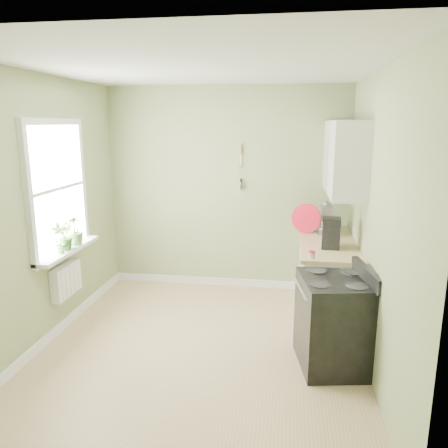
# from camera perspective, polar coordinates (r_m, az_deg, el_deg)

# --- Properties ---
(floor) EXTENTS (3.20, 3.60, 0.02)m
(floor) POSITION_cam_1_polar(r_m,az_deg,el_deg) (4.60, -3.05, -16.00)
(floor) COLOR tan
(floor) RESTS_ON ground
(ceiling) EXTENTS (3.20, 3.60, 0.02)m
(ceiling) POSITION_cam_1_polar(r_m,az_deg,el_deg) (4.05, -3.54, 19.96)
(ceiling) COLOR white
(ceiling) RESTS_ON wall_back
(wall_back) EXTENTS (3.20, 0.02, 2.70)m
(wall_back) POSITION_cam_1_polar(r_m,az_deg,el_deg) (5.87, 0.30, 4.51)
(wall_back) COLOR #939D6B
(wall_back) RESTS_ON floor
(wall_left) EXTENTS (0.02, 3.60, 2.70)m
(wall_left) POSITION_cam_1_polar(r_m,az_deg,el_deg) (4.71, -22.85, 1.36)
(wall_left) COLOR #939D6B
(wall_left) RESTS_ON floor
(wall_right) EXTENTS (0.02, 3.60, 2.70)m
(wall_right) POSITION_cam_1_polar(r_m,az_deg,el_deg) (4.11, 19.30, 0.07)
(wall_right) COLOR #939D6B
(wall_right) RESTS_ON floor
(base_cabinets) EXTENTS (0.60, 1.60, 0.87)m
(base_cabinets) POSITION_cam_1_polar(r_m,az_deg,el_deg) (5.27, 13.24, -7.13)
(base_cabinets) COLOR silver
(base_cabinets) RESTS_ON floor
(countertop) EXTENTS (0.64, 1.60, 0.04)m
(countertop) POSITION_cam_1_polar(r_m,az_deg,el_deg) (5.13, 13.39, -2.35)
(countertop) COLOR tan
(countertop) RESTS_ON base_cabinets
(upper_cabinets) EXTENTS (0.35, 1.40, 0.80)m
(upper_cabinets) POSITION_cam_1_polar(r_m,az_deg,el_deg) (5.09, 15.40, 8.40)
(upper_cabinets) COLOR silver
(upper_cabinets) RESTS_ON wall_right
(window) EXTENTS (0.06, 1.14, 1.44)m
(window) POSITION_cam_1_polar(r_m,az_deg,el_deg) (4.92, -21.00, 4.34)
(window) COLOR white
(window) RESTS_ON wall_left
(window_sill) EXTENTS (0.18, 1.14, 0.04)m
(window_sill) POSITION_cam_1_polar(r_m,az_deg,el_deg) (5.02, -19.65, -3.23)
(window_sill) COLOR white
(window_sill) RESTS_ON wall_left
(radiator) EXTENTS (0.12, 0.50, 0.35)m
(radiator) POSITION_cam_1_polar(r_m,az_deg,el_deg) (5.09, -19.93, -6.94)
(radiator) COLOR white
(radiator) RESTS_ON wall_left
(wall_utensils) EXTENTS (0.02, 0.14, 0.58)m
(wall_utensils) POSITION_cam_1_polar(r_m,az_deg,el_deg) (5.79, 2.24, 6.52)
(wall_utensils) COLOR tan
(wall_utensils) RESTS_ON wall_back
(stove) EXTENTS (0.72, 0.79, 0.97)m
(stove) POSITION_cam_1_polar(r_m,az_deg,el_deg) (4.24, 14.12, -12.27)
(stove) COLOR black
(stove) RESTS_ON floor
(stand_mixer) EXTENTS (0.19, 0.32, 0.38)m
(stand_mixer) POSITION_cam_1_polar(r_m,az_deg,el_deg) (5.47, 13.16, 0.54)
(stand_mixer) COLOR #B2B2B7
(stand_mixer) RESTS_ON countertop
(kettle) EXTENTS (0.19, 0.11, 0.19)m
(kettle) POSITION_cam_1_polar(r_m,az_deg,el_deg) (5.50, 10.60, 0.06)
(kettle) COLOR silver
(kettle) RESTS_ON countertop
(coffee_maker) EXTENTS (0.20, 0.22, 0.33)m
(coffee_maker) POSITION_cam_1_polar(r_m,az_deg,el_deg) (4.80, 13.77, -1.25)
(coffee_maker) COLOR black
(coffee_maker) RESTS_ON countertop
(red_tray) EXTENTS (0.36, 0.16, 0.36)m
(red_tray) POSITION_cam_1_polar(r_m,az_deg,el_deg) (5.40, 10.68, 0.74)
(red_tray) COLOR #A51227
(red_tray) RESTS_ON countertop
(jar) EXTENTS (0.07, 0.07, 0.07)m
(jar) POSITION_cam_1_polar(r_m,az_deg,el_deg) (4.43, 11.40, -3.93)
(jar) COLOR #B6A594
(jar) RESTS_ON countertop
(plant_a) EXTENTS (0.20, 0.20, 0.32)m
(plant_a) POSITION_cam_1_polar(r_m,az_deg,el_deg) (4.81, -20.73, -1.76)
(plant_a) COLOR #4C7436
(plant_a) RESTS_ON window_sill
(plant_b) EXTENTS (0.21, 0.22, 0.31)m
(plant_b) POSITION_cam_1_polar(r_m,az_deg,el_deg) (4.92, -20.00, -1.48)
(plant_b) COLOR #4C7436
(plant_b) RESTS_ON window_sill
(plant_c) EXTENTS (0.26, 0.26, 0.33)m
(plant_c) POSITION_cam_1_polar(r_m,az_deg,el_deg) (5.10, -18.89, -0.77)
(plant_c) COLOR #4C7436
(plant_c) RESTS_ON window_sill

